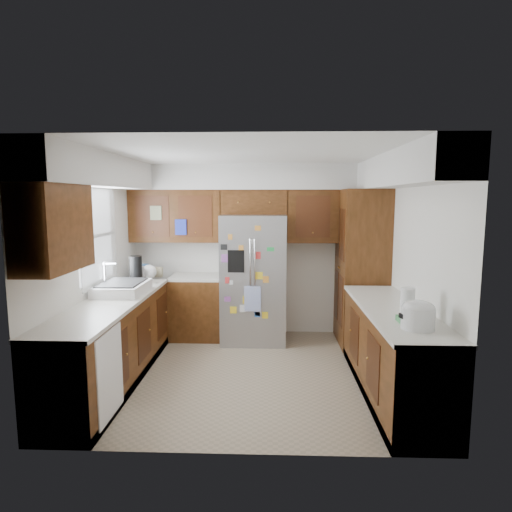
# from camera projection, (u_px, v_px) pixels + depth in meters

# --- Properties ---
(floor) EXTENTS (3.60, 3.60, 0.00)m
(floor) POSITION_uv_depth(u_px,v_px,m) (250.00, 373.00, 4.99)
(floor) COLOR tan
(floor) RESTS_ON ground
(room_shell) EXTENTS (3.64, 3.24, 2.52)m
(room_shell) POSITION_uv_depth(u_px,v_px,m) (242.00, 216.00, 5.12)
(room_shell) COLOR white
(room_shell) RESTS_ON ground
(left_counter_run) EXTENTS (1.36, 3.20, 0.92)m
(left_counter_run) POSITION_uv_depth(u_px,v_px,m) (134.00, 336.00, 5.01)
(left_counter_run) COLOR #3B210B
(left_counter_run) RESTS_ON ground
(right_counter_run) EXTENTS (0.63, 2.25, 0.92)m
(right_counter_run) POSITION_uv_depth(u_px,v_px,m) (392.00, 355.00, 4.41)
(right_counter_run) COLOR #3B210B
(right_counter_run) RESTS_ON ground
(pantry) EXTENTS (0.60, 0.90, 2.15)m
(pantry) POSITION_uv_depth(u_px,v_px,m) (361.00, 268.00, 5.94)
(pantry) COLOR #3B210B
(pantry) RESTS_ON ground
(fridge) EXTENTS (0.90, 0.79, 1.80)m
(fridge) POSITION_uv_depth(u_px,v_px,m) (254.00, 278.00, 6.07)
(fridge) COLOR gray
(fridge) RESTS_ON ground
(bridge_cabinet) EXTENTS (0.96, 0.34, 0.35)m
(bridge_cabinet) POSITION_uv_depth(u_px,v_px,m) (254.00, 202.00, 6.15)
(bridge_cabinet) COLOR #3B210B
(bridge_cabinet) RESTS_ON fridge
(fridge_top_items) EXTENTS (0.82, 0.29, 0.29)m
(fridge_top_items) POSITION_uv_depth(u_px,v_px,m) (246.00, 180.00, 6.07)
(fridge_top_items) COLOR #292AAE
(fridge_top_items) RESTS_ON bridge_cabinet
(sink_assembly) EXTENTS (0.52, 0.70, 0.37)m
(sink_assembly) POSITION_uv_depth(u_px,v_px,m) (122.00, 288.00, 5.01)
(sink_assembly) COLOR white
(sink_assembly) RESTS_ON left_counter_run
(left_counter_clutter) EXTENTS (0.35, 0.78, 0.38)m
(left_counter_clutter) POSITION_uv_depth(u_px,v_px,m) (142.00, 272.00, 5.73)
(left_counter_clutter) COLOR black
(left_counter_clutter) RESTS_ON left_counter_run
(rice_cooker) EXTENTS (0.29, 0.28, 0.25)m
(rice_cooker) POSITION_uv_depth(u_px,v_px,m) (418.00, 314.00, 3.64)
(rice_cooker) COLOR silver
(rice_cooker) RESTS_ON right_counter_run
(paper_towel) EXTENTS (0.13, 0.13, 0.29)m
(paper_towel) POSITION_uv_depth(u_px,v_px,m) (407.00, 303.00, 3.94)
(paper_towel) COLOR white
(paper_towel) RESTS_ON right_counter_run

